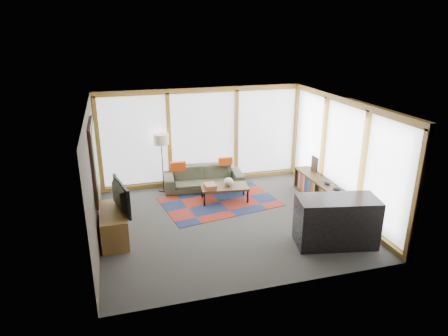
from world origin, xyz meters
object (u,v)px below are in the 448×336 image
object	(u,v)px
bookshelf	(322,192)
television	(116,197)
tv_console	(115,225)
floor_lamp	(162,163)
bar_counter	(336,221)
sofa	(204,178)
coffee_table	(225,193)

from	to	relation	value
bookshelf	television	world-z (taller)	television
tv_console	television	size ratio (longest dim) A/B	1.17
tv_console	television	bearing A→B (deg)	-20.43
floor_lamp	bar_counter	bearing A→B (deg)	-51.51
bookshelf	television	size ratio (longest dim) A/B	2.14
floor_lamp	sofa	bearing A→B (deg)	-9.00
floor_lamp	tv_console	size ratio (longest dim) A/B	1.24
floor_lamp	television	distance (m)	2.59
floor_lamp	bar_counter	size ratio (longest dim) A/B	1.00
coffee_table	television	bearing A→B (deg)	-154.06
floor_lamp	television	world-z (taller)	floor_lamp
coffee_table	television	world-z (taller)	television
television	floor_lamp	bearing A→B (deg)	-40.13
bar_counter	bookshelf	bearing A→B (deg)	79.98
tv_console	television	distance (m)	0.62
sofa	coffee_table	distance (m)	0.95
tv_console	bar_counter	distance (m)	4.40
coffee_table	tv_console	bearing A→B (deg)	-155.41
sofa	bar_counter	bearing A→B (deg)	-56.56
bar_counter	coffee_table	bearing A→B (deg)	131.89
floor_lamp	television	bearing A→B (deg)	-117.42
coffee_table	tv_console	world-z (taller)	tv_console
bookshelf	coffee_table	bearing A→B (deg)	160.56
television	bar_counter	world-z (taller)	television
coffee_table	bookshelf	world-z (taller)	bookshelf
coffee_table	tv_console	xyz separation A→B (m)	(-2.64, -1.21, 0.12)
sofa	bookshelf	bearing A→B (deg)	-27.97
sofa	coffee_table	size ratio (longest dim) A/B	1.80
coffee_table	bar_counter	size ratio (longest dim) A/B	0.74
sofa	floor_lamp	size ratio (longest dim) A/B	1.34
sofa	tv_console	xyz separation A→B (m)	(-2.32, -2.10, 0.01)
bookshelf	television	xyz separation A→B (m)	(-4.78, -0.45, 0.64)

